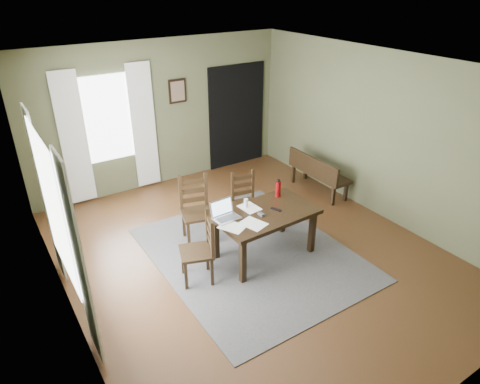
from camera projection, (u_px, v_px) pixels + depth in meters
ground at (251, 254)px, 6.31m from camera, size 5.00×6.00×0.01m
room_shell at (253, 139)px, 5.49m from camera, size 5.02×6.02×2.71m
rug at (251, 254)px, 6.31m from camera, size 2.60×3.20×0.01m
dining_table at (265, 217)px, 6.01m from camera, size 1.45×0.90×0.71m
chair_end at (200, 250)px, 5.59m from camera, size 0.54×0.54×0.96m
chair_back_left at (196, 210)px, 6.45m from camera, size 0.55×0.55×1.03m
chair_back_right at (246, 202)px, 6.79m from camera, size 0.48×0.48×0.93m
bench at (317, 171)px, 7.90m from camera, size 0.41×1.29×0.73m
laptop at (224, 213)px, 5.81m from camera, size 0.36×0.29×0.24m
computer_mouse at (261, 214)px, 5.88m from camera, size 0.07×0.10×0.03m
tv_remote at (276, 209)px, 6.01m from camera, size 0.10×0.16×0.02m
drinking_glass at (246, 203)px, 6.05m from camera, size 0.08×0.08×0.13m
water_bottle at (278, 189)px, 6.33m from camera, size 0.10×0.10×0.28m
paper_a at (232, 227)px, 5.62m from camera, size 0.38×0.41×0.00m
paper_c at (249, 208)px, 6.07m from camera, size 0.26×0.33×0.00m
paper_e at (253, 224)px, 5.68m from camera, size 0.35×0.40×0.00m
window_left at (53, 207)px, 4.60m from camera, size 0.01×1.30×1.70m
window_back at (108, 119)px, 7.38m from camera, size 1.00×0.01×1.50m
curtain_left_near at (80, 264)px, 4.12m from camera, size 0.03×0.48×2.30m
curtain_left_far at (45, 197)px, 5.34m from camera, size 0.03×0.48×2.30m
curtain_back_left at (74, 140)px, 7.17m from camera, size 0.44×0.03×2.30m
curtain_back_right at (144, 127)px, 7.77m from camera, size 0.44×0.03×2.30m
framed_picture at (177, 91)px, 7.89m from camera, size 0.34×0.03×0.44m
doorway_back at (237, 116)px, 8.84m from camera, size 1.30×0.03×2.10m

